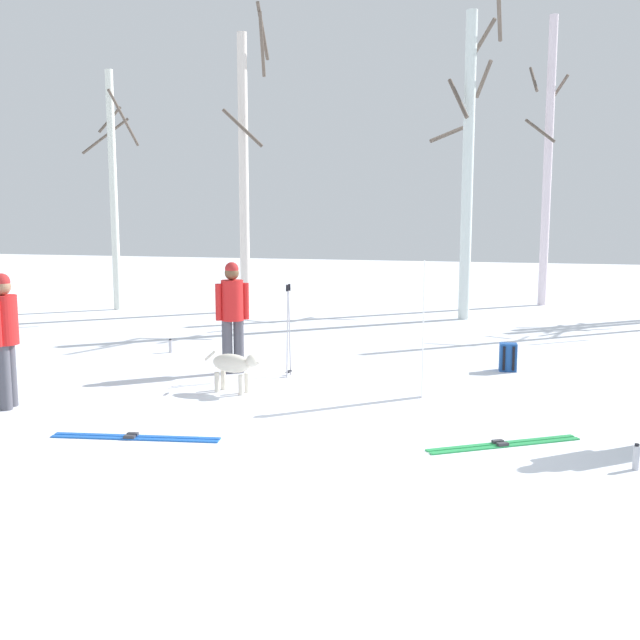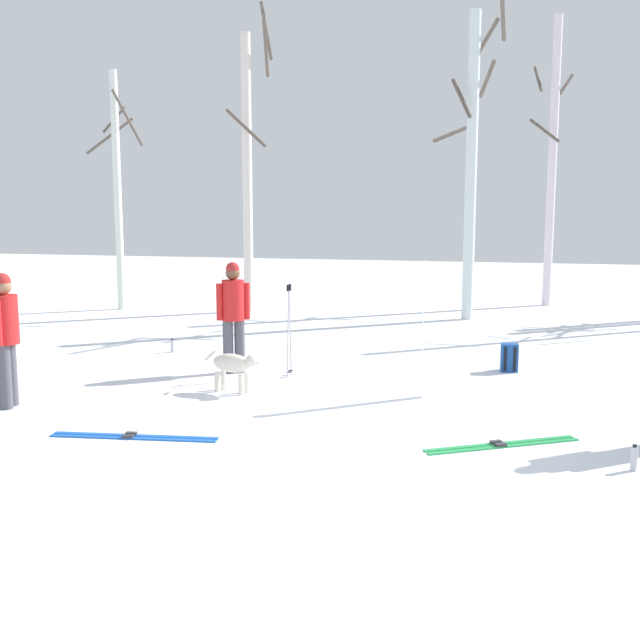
% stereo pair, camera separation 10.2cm
% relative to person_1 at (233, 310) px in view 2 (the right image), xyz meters
% --- Properties ---
extents(ground_plane, '(60.00, 60.00, 0.00)m').
position_rel_person_1_xyz_m(ground_plane, '(2.31, -2.70, -0.98)').
color(ground_plane, white).
extents(person_1, '(0.45, 0.34, 1.72)m').
position_rel_person_1_xyz_m(person_1, '(0.00, 0.00, 0.00)').
color(person_1, '#4C4C56').
rests_on(person_1, ground_plane).
extents(person_2, '(0.34, 0.50, 1.72)m').
position_rel_person_1_xyz_m(person_2, '(-1.99, -2.69, 0.00)').
color(person_2, '#4C4C56').
rests_on(person_2, ground_plane).
extents(dog, '(0.89, 0.34, 0.57)m').
position_rel_person_1_xyz_m(dog, '(0.50, -1.20, -0.59)').
color(dog, beige).
rests_on(dog, ground_plane).
extents(ski_pair_planted_0, '(0.04, 0.19, 1.84)m').
position_rel_person_1_xyz_m(ski_pair_planted_0, '(3.02, -0.81, -0.07)').
color(ski_pair_planted_0, white).
rests_on(ski_pair_planted_0, ground_plane).
extents(ski_pair_lying_0, '(1.89, 0.46, 0.05)m').
position_rel_person_1_xyz_m(ski_pair_lying_0, '(0.20, -3.44, -0.97)').
color(ski_pair_lying_0, blue).
rests_on(ski_pair_lying_0, ground_plane).
extents(ski_pair_lying_1, '(1.59, 1.09, 0.05)m').
position_rel_person_1_xyz_m(ski_pair_lying_1, '(4.13, -2.65, -0.97)').
color(ski_pair_lying_1, green).
rests_on(ski_pair_lying_1, ground_plane).
extents(ski_poles_0, '(0.07, 0.21, 1.40)m').
position_rel_person_1_xyz_m(ski_poles_0, '(0.90, -0.01, -0.23)').
color(ski_poles_0, '#B2B2BC').
rests_on(ski_poles_0, ground_plane).
extents(backpack_1, '(0.28, 0.31, 0.44)m').
position_rel_person_1_xyz_m(backpack_1, '(4.11, 1.24, -0.77)').
color(backpack_1, '#1E4C99').
rests_on(backpack_1, ground_plane).
extents(water_bottle_0, '(0.07, 0.07, 0.25)m').
position_rel_person_1_xyz_m(water_bottle_0, '(-1.70, 1.28, -0.86)').
color(water_bottle_0, silver).
rests_on(water_bottle_0, ground_plane).
extents(water_bottle_1, '(0.06, 0.06, 0.26)m').
position_rel_person_1_xyz_m(water_bottle_1, '(5.38, -3.10, -0.86)').
color(water_bottle_1, silver).
rests_on(water_bottle_1, ground_plane).
extents(birch_tree_0, '(1.48, 1.47, 5.93)m').
position_rel_person_1_xyz_m(birch_tree_0, '(-5.67, 6.34, 2.10)').
color(birch_tree_0, white).
rests_on(birch_tree_0, ground_plane).
extents(birch_tree_1, '(0.96, 1.26, 7.27)m').
position_rel_person_1_xyz_m(birch_tree_1, '(-2.35, 6.83, 2.57)').
color(birch_tree_1, silver).
rests_on(birch_tree_1, ground_plane).
extents(birch_tree_2, '(1.54, 1.52, 6.96)m').
position_rel_person_1_xyz_m(birch_tree_2, '(3.02, 6.87, 2.64)').
color(birch_tree_2, silver).
rests_on(birch_tree_2, ground_plane).
extents(birch_tree_3, '(1.09, 1.10, 7.43)m').
position_rel_person_1_xyz_m(birch_tree_3, '(4.84, 10.10, 2.82)').
color(birch_tree_3, silver).
rests_on(birch_tree_3, ground_plane).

